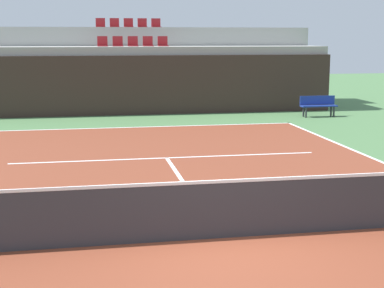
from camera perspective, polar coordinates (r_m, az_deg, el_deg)
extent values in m
plane|color=#477042|center=(9.48, 2.89, -9.31)|extent=(80.00, 80.00, 0.00)
cube|color=brown|center=(9.48, 2.89, -9.28)|extent=(11.00, 24.00, 0.01)
cube|color=white|center=(20.98, -4.60, 1.69)|extent=(11.00, 0.10, 0.00)
cube|color=white|center=(15.55, -2.51, -1.38)|extent=(8.26, 0.10, 0.00)
cube|color=white|center=(12.48, -0.48, -4.36)|extent=(0.10, 6.40, 0.00)
cube|color=#33231E|center=(24.35, -5.50, 5.80)|extent=(17.03, 0.30, 2.47)
cube|color=#9E9E99|center=(25.68, -5.77, 6.43)|extent=(17.03, 2.40, 2.82)
cube|color=#9E9E99|center=(28.04, -6.20, 7.62)|extent=(17.03, 2.40, 3.67)
cube|color=maroon|center=(25.55, -8.82, 9.55)|extent=(0.44, 0.44, 0.04)
cube|color=maroon|center=(25.75, -8.85, 10.05)|extent=(0.44, 0.04, 0.40)
cube|color=maroon|center=(25.58, -7.33, 9.59)|extent=(0.44, 0.44, 0.04)
cube|color=maroon|center=(25.77, -7.36, 10.09)|extent=(0.44, 0.04, 0.40)
cube|color=maroon|center=(25.62, -5.83, 9.62)|extent=(0.44, 0.44, 0.04)
cube|color=maroon|center=(25.82, -5.88, 10.12)|extent=(0.44, 0.04, 0.40)
cube|color=maroon|center=(25.68, -4.35, 9.65)|extent=(0.44, 0.44, 0.04)
cube|color=maroon|center=(25.88, -4.40, 10.14)|extent=(0.44, 0.04, 0.40)
cube|color=maroon|center=(25.76, -2.87, 9.67)|extent=(0.44, 0.44, 0.04)
cube|color=maroon|center=(25.96, -2.93, 10.16)|extent=(0.44, 0.04, 0.40)
cube|color=maroon|center=(27.95, -9.02, 11.35)|extent=(0.44, 0.44, 0.04)
cube|color=maroon|center=(28.15, -9.05, 11.79)|extent=(0.44, 0.04, 0.40)
cube|color=maroon|center=(27.97, -7.65, 11.39)|extent=(0.44, 0.44, 0.04)
cube|color=maroon|center=(28.18, -7.68, 11.83)|extent=(0.44, 0.04, 0.40)
cube|color=maroon|center=(28.01, -6.27, 11.42)|extent=(0.44, 0.44, 0.04)
cube|color=maroon|center=(28.22, -6.31, 11.85)|extent=(0.44, 0.04, 0.40)
cube|color=maroon|center=(28.07, -4.90, 11.44)|extent=(0.44, 0.44, 0.04)
cube|color=maroon|center=(28.28, -4.95, 11.88)|extent=(0.44, 0.04, 0.40)
cube|color=maroon|center=(28.14, -3.54, 11.45)|extent=(0.44, 0.44, 0.04)
cube|color=maroon|center=(28.35, -3.59, 11.89)|extent=(0.44, 0.04, 0.40)
cube|color=#333338|center=(9.34, 2.92, -6.60)|extent=(10.90, 0.02, 0.92)
cube|color=white|center=(9.20, 2.95, -3.71)|extent=(10.90, 0.04, 0.05)
cube|color=navy|center=(24.19, 12.43, 3.70)|extent=(1.50, 0.40, 0.05)
cube|color=navy|center=(24.33, 12.28, 4.26)|extent=(1.50, 0.04, 0.36)
cube|color=#2D2D33|center=(23.86, 11.20, 3.08)|extent=(0.06, 0.06, 0.42)
cube|color=#2D2D33|center=(24.33, 13.84, 3.11)|extent=(0.06, 0.06, 0.42)
cube|color=#2D2D33|center=(24.12, 10.96, 3.16)|extent=(0.06, 0.06, 0.42)
cube|color=#2D2D33|center=(24.58, 13.57, 3.20)|extent=(0.06, 0.06, 0.42)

